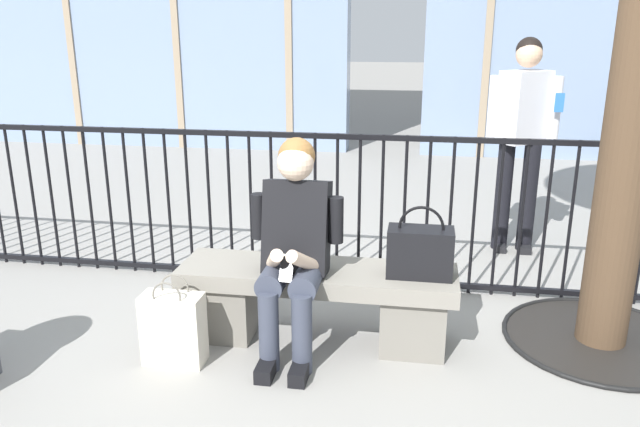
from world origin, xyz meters
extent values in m
plane|color=gray|center=(0.00, 0.00, 0.00)|extent=(60.00, 60.00, 0.00)
cube|color=gray|center=(0.00, 0.00, 0.40)|extent=(1.60, 0.44, 0.10)
cube|color=slate|center=(-0.56, 0.00, 0.17)|extent=(0.36, 0.37, 0.35)
cube|color=slate|center=(0.56, 0.00, 0.17)|extent=(0.36, 0.37, 0.35)
cylinder|color=#383D4C|center=(-0.20, -0.18, 0.47)|extent=(0.15, 0.40, 0.15)
cylinder|color=#383D4C|center=(-0.20, -0.38, 0.23)|extent=(0.11, 0.11, 0.45)
cube|color=black|center=(-0.20, -0.44, 0.04)|extent=(0.09, 0.22, 0.08)
cylinder|color=#383D4C|center=(-0.02, -0.18, 0.47)|extent=(0.15, 0.40, 0.15)
cylinder|color=#383D4C|center=(-0.02, -0.38, 0.23)|extent=(0.11, 0.11, 0.45)
cube|color=black|center=(-0.02, -0.44, 0.04)|extent=(0.09, 0.22, 0.08)
cube|color=black|center=(-0.11, -0.04, 0.71)|extent=(0.36, 0.30, 0.55)
cylinder|color=black|center=(-0.33, -0.04, 0.76)|extent=(0.08, 0.08, 0.26)
cylinder|color=beige|center=(-0.19, -0.26, 0.59)|extent=(0.16, 0.28, 0.20)
cylinder|color=black|center=(0.11, -0.04, 0.76)|extent=(0.08, 0.08, 0.26)
cylinder|color=beige|center=(-0.03, -0.26, 0.59)|extent=(0.16, 0.28, 0.20)
cube|color=black|center=(-0.11, -0.32, 0.57)|extent=(0.07, 0.10, 0.13)
sphere|color=beige|center=(-0.11, -0.06, 1.08)|extent=(0.20, 0.20, 0.20)
sphere|color=olive|center=(-0.11, -0.03, 1.11)|extent=(0.20, 0.20, 0.20)
cube|color=black|center=(0.58, -0.01, 0.59)|extent=(0.36, 0.19, 0.27)
torus|color=black|center=(0.58, -0.01, 0.73)|extent=(0.25, 0.02, 0.25)
cube|color=beige|center=(-0.73, -0.39, 0.20)|extent=(0.33, 0.16, 0.40)
torus|color=slate|center=(-0.73, -0.45, 0.42)|extent=(0.16, 0.01, 0.16)
torus|color=slate|center=(-0.73, -0.34, 0.42)|extent=(0.16, 0.01, 0.16)
cylinder|color=black|center=(1.24, 1.81, 0.45)|extent=(0.13, 0.13, 0.90)
cube|color=black|center=(1.24, 1.77, 0.03)|extent=(0.09, 0.22, 0.06)
cylinder|color=black|center=(1.44, 1.81, 0.45)|extent=(0.13, 0.13, 0.90)
cube|color=black|center=(1.44, 1.77, 0.03)|extent=(0.09, 0.22, 0.06)
cube|color=silver|center=(1.34, 1.81, 1.18)|extent=(0.43, 0.41, 0.56)
cylinder|color=silver|center=(1.11, 1.81, 1.16)|extent=(0.08, 0.08, 0.52)
cylinder|color=silver|center=(1.58, 1.81, 1.16)|extent=(0.08, 0.08, 0.52)
sphere|color=#DBAD89|center=(1.34, 1.81, 1.58)|extent=(0.20, 0.20, 0.20)
sphere|color=black|center=(1.34, 1.83, 1.61)|extent=(0.20, 0.20, 0.20)
cube|color=#2D6BB7|center=(1.58, 1.71, 1.23)|extent=(0.07, 0.01, 0.14)
cylinder|color=black|center=(-2.48, 0.82, 0.55)|extent=(0.02, 0.02, 1.10)
cylinder|color=black|center=(-2.33, 0.82, 0.55)|extent=(0.02, 0.02, 1.10)
cylinder|color=black|center=(-2.17, 0.82, 0.55)|extent=(0.02, 0.02, 1.10)
cylinder|color=black|center=(-2.02, 0.82, 0.55)|extent=(0.02, 0.02, 1.10)
cylinder|color=black|center=(-1.86, 0.82, 0.55)|extent=(0.02, 0.02, 1.10)
cylinder|color=black|center=(-1.71, 0.82, 0.55)|extent=(0.02, 0.02, 1.10)
cylinder|color=black|center=(-1.55, 0.82, 0.55)|extent=(0.02, 0.02, 1.10)
cylinder|color=black|center=(-1.40, 0.82, 0.55)|extent=(0.02, 0.02, 1.10)
cylinder|color=black|center=(-1.24, 0.82, 0.55)|extent=(0.02, 0.02, 1.10)
cylinder|color=black|center=(-1.09, 0.82, 0.55)|extent=(0.02, 0.02, 1.10)
cylinder|color=black|center=(-0.93, 0.82, 0.55)|extent=(0.02, 0.02, 1.10)
cylinder|color=black|center=(-0.78, 0.82, 0.55)|extent=(0.02, 0.02, 1.10)
cylinder|color=black|center=(-0.62, 0.82, 0.55)|extent=(0.02, 0.02, 1.10)
cylinder|color=black|center=(-0.47, 0.82, 0.55)|extent=(0.02, 0.02, 1.10)
cylinder|color=black|center=(-0.31, 0.82, 0.55)|extent=(0.02, 0.02, 1.10)
cylinder|color=black|center=(-0.16, 0.82, 0.55)|extent=(0.02, 0.02, 1.10)
cylinder|color=black|center=(0.00, 0.82, 0.55)|extent=(0.02, 0.02, 1.10)
cylinder|color=black|center=(0.16, 0.82, 0.55)|extent=(0.02, 0.02, 1.10)
cylinder|color=black|center=(0.31, 0.82, 0.55)|extent=(0.02, 0.02, 1.10)
cylinder|color=black|center=(0.47, 0.82, 0.55)|extent=(0.02, 0.02, 1.10)
cylinder|color=black|center=(0.62, 0.82, 0.55)|extent=(0.02, 0.02, 1.10)
cylinder|color=black|center=(0.78, 0.82, 0.55)|extent=(0.02, 0.02, 1.10)
cylinder|color=black|center=(0.93, 0.82, 0.55)|extent=(0.02, 0.02, 1.10)
cylinder|color=black|center=(1.09, 0.82, 0.55)|extent=(0.02, 0.02, 1.10)
cylinder|color=black|center=(1.24, 0.82, 0.55)|extent=(0.02, 0.02, 1.10)
cylinder|color=black|center=(1.40, 0.82, 0.55)|extent=(0.02, 0.02, 1.10)
cylinder|color=black|center=(1.55, 0.82, 0.55)|extent=(0.02, 0.02, 1.10)
cylinder|color=black|center=(1.71, 0.82, 0.55)|extent=(0.02, 0.02, 1.10)
cylinder|color=black|center=(1.86, 0.82, 0.55)|extent=(0.02, 0.02, 1.10)
cube|color=black|center=(0.00, 0.82, 0.05)|extent=(8.38, 0.04, 0.04)
cube|color=black|center=(0.00, 0.82, 1.08)|extent=(8.38, 0.04, 0.04)
cylinder|color=black|center=(1.66, 0.25, 0.01)|extent=(1.09, 1.09, 0.01)
torus|color=black|center=(1.66, 0.25, 0.01)|extent=(1.12, 1.12, 0.03)
camera|label=1|loc=(0.56, -3.25, 1.78)|focal=34.58mm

